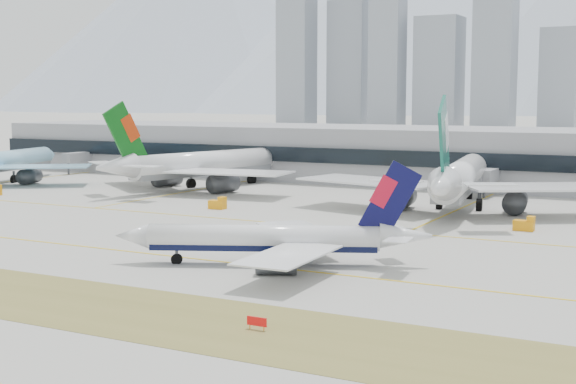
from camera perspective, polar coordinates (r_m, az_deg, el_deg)
The scene contains 10 objects.
ground at distance 120.74m, azimuth -5.36°, elevation -4.33°, with size 3000.00×3000.00×0.00m, color gray.
taxiing_airliner at distance 111.01m, azimuth -0.93°, elevation -3.39°, with size 41.73×35.40×14.85m.
widebody_korean at distance 233.34m, azimuth -19.80°, elevation 1.95°, with size 56.06×55.81×20.51m.
widebody_eva at distance 205.02m, azimuth -6.44°, elevation 1.88°, with size 61.76×61.64×22.73m.
widebody_cathay at distance 168.42m, azimuth 12.07°, elevation 0.85°, with size 66.50×65.70×23.97m.
terminal at distance 224.28m, azimuth 10.79°, elevation 2.58°, with size 280.00×43.10×15.00m.
hold_sign_right at distance 80.78m, azimuth -2.23°, elevation -9.20°, with size 2.20×0.15×1.35m.
gse_b at distance 168.30m, azimuth -5.00°, elevation -0.85°, with size 3.55×2.00×2.60m.
gse_c at distance 146.07m, azimuth 16.49°, elevation -2.25°, with size 3.55×2.00×2.60m.
city_skyline at distance 579.39m, azimuth 10.49°, elevation 9.19°, with size 342.00×49.80×140.00m.
Camera 1 is at (64.63, -99.38, 22.92)m, focal length 50.00 mm.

